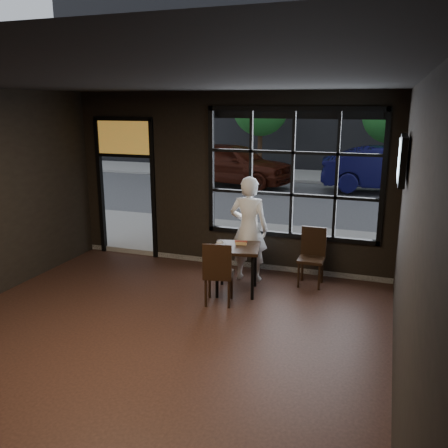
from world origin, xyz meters
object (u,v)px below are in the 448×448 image
at_px(cafe_table, 237,269).
at_px(chair_near, 219,272).
at_px(man, 249,229).
at_px(navy_car, 389,169).

xyz_separation_m(cafe_table, chair_near, (-0.12, -0.51, 0.11)).
relative_size(chair_near, man, 0.55).
bearing_deg(man, cafe_table, 86.92).
bearing_deg(navy_car, man, 160.14).
height_order(chair_near, man, man).
bearing_deg(man, navy_car, -104.94).
height_order(man, navy_car, man).
bearing_deg(cafe_table, navy_car, 66.10).
xyz_separation_m(man, navy_car, (2.17, 9.24, -0.07)).
height_order(cafe_table, navy_car, navy_car).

